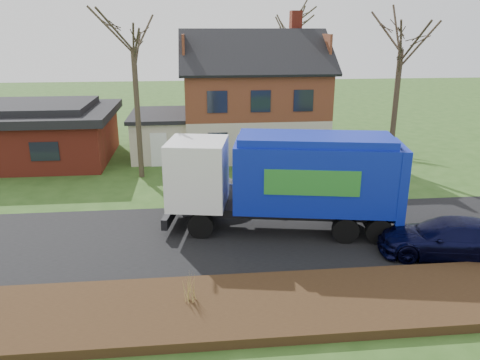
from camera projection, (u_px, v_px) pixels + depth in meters
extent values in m
plane|color=#2A4C19|center=(247.00, 236.00, 19.25)|extent=(120.00, 120.00, 0.00)
cube|color=black|center=(247.00, 236.00, 19.25)|extent=(80.00, 7.00, 0.02)
cube|color=black|center=(268.00, 305.00, 14.20)|extent=(80.00, 3.50, 0.30)
cube|color=beige|center=(252.00, 132.00, 32.27)|extent=(9.00, 7.50, 2.70)
cube|color=#572519|center=(253.00, 91.00, 31.42)|extent=(9.00, 7.50, 2.80)
cube|color=maroon|center=(296.00, 23.00, 31.30)|extent=(0.70, 0.90, 1.60)
cube|color=beige|center=(161.00, 136.00, 31.20)|extent=(3.50, 5.50, 2.60)
cube|color=black|center=(160.00, 115.00, 30.76)|extent=(3.90, 5.90, 0.24)
cube|color=maroon|center=(38.00, 139.00, 29.94)|extent=(9.00, 7.50, 2.80)
cube|color=black|center=(34.00, 113.00, 29.43)|extent=(9.80, 8.20, 0.50)
cube|color=black|center=(33.00, 106.00, 29.29)|extent=(7.00, 6.00, 0.40)
cylinder|color=black|center=(201.00, 226.00, 18.99)|extent=(1.10, 0.54, 1.06)
cylinder|color=black|center=(208.00, 206.00, 21.01)|extent=(1.10, 0.54, 1.06)
cylinder|color=black|center=(345.00, 230.00, 18.55)|extent=(1.10, 0.54, 1.06)
cylinder|color=black|center=(339.00, 210.00, 20.57)|extent=(1.10, 0.54, 1.06)
cylinder|color=black|center=(379.00, 231.00, 18.45)|extent=(1.10, 0.54, 1.06)
cylinder|color=black|center=(369.00, 211.00, 20.47)|extent=(1.10, 0.54, 1.06)
cube|color=black|center=(289.00, 211.00, 19.62)|extent=(8.82, 2.79, 0.36)
cube|color=white|center=(198.00, 173.00, 19.42)|extent=(2.76, 2.92, 2.74)
cube|color=black|center=(171.00, 169.00, 19.46)|extent=(0.49, 2.21, 0.91)
cube|color=black|center=(171.00, 214.00, 20.10)|extent=(0.71, 2.54, 0.46)
cube|color=#0D1E9C|center=(314.00, 176.00, 19.06)|extent=(6.76, 3.66, 2.74)
cube|color=#0D1E9C|center=(315.00, 139.00, 18.59)|extent=(6.40, 3.31, 0.30)
cube|color=#0D1E9C|center=(396.00, 180.00, 18.84)|extent=(0.82, 2.61, 2.95)
cube|color=#287C2B|center=(312.00, 183.00, 17.82)|extent=(3.61, 0.71, 1.02)
cube|color=#287C2B|center=(308.00, 164.00, 20.26)|extent=(3.61, 0.71, 1.02)
imported|color=#96999D|center=(219.00, 191.00, 22.50)|extent=(4.44, 2.47, 1.39)
imported|color=black|center=(449.00, 238.00, 17.35)|extent=(5.44, 3.33, 1.47)
cylinder|color=#3F3425|center=(138.00, 115.00, 25.84)|extent=(0.30, 0.30, 7.12)
cylinder|color=#3D3024|center=(395.00, 111.00, 27.42)|extent=(0.32, 0.32, 7.00)
cylinder|color=#3B3223|center=(289.00, 78.00, 39.25)|extent=(0.32, 0.32, 8.37)
cone|color=#A48B48|center=(190.00, 286.00, 14.12)|extent=(0.04, 0.04, 0.89)
cone|color=#A48B48|center=(185.00, 287.00, 14.10)|extent=(0.04, 0.04, 0.89)
cone|color=#A48B48|center=(195.00, 286.00, 14.13)|extent=(0.04, 0.04, 0.89)
cone|color=#A48B48|center=(190.00, 284.00, 14.22)|extent=(0.04, 0.04, 0.89)
cone|color=#A48B48|center=(190.00, 288.00, 14.01)|extent=(0.04, 0.04, 0.89)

